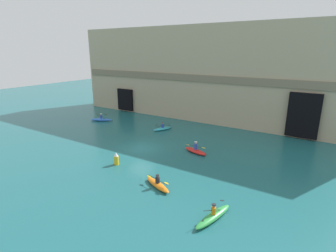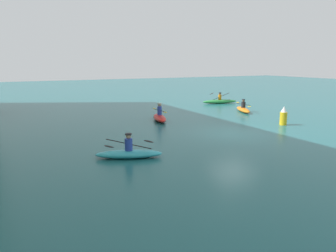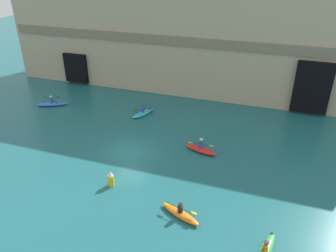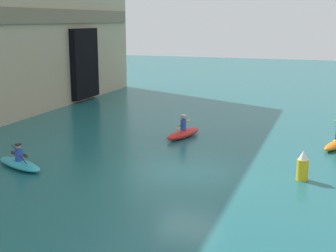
# 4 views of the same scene
# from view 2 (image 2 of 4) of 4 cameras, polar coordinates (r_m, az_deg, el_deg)

# --- Properties ---
(ground_plane) EXTENTS (120.00, 120.00, 0.00)m
(ground_plane) POSITION_cam_2_polar(r_m,az_deg,el_deg) (19.20, 11.34, -1.31)
(ground_plane) COLOR #1E6066
(kayak_orange) EXTENTS (2.99, 1.77, 1.05)m
(kayak_orange) POSITION_cam_2_polar(r_m,az_deg,el_deg) (27.65, 12.96, 2.89)
(kayak_orange) COLOR orange
(kayak_orange) RESTS_ON ground
(kayak_green) EXTENTS (1.41, 3.58, 1.10)m
(kayak_green) POSITION_cam_2_polar(r_m,az_deg,el_deg) (32.72, 9.00, 4.29)
(kayak_green) COLOR green
(kayak_green) RESTS_ON ground
(kayak_cyan) EXTENTS (1.86, 2.97, 1.07)m
(kayak_cyan) POSITION_cam_2_polar(r_m,az_deg,el_deg) (14.22, -6.84, -4.68)
(kayak_cyan) COLOR #33B2C6
(kayak_cyan) RESTS_ON ground
(kayak_red) EXTENTS (2.94, 1.54, 1.26)m
(kayak_red) POSITION_cam_2_polar(r_m,az_deg,el_deg) (22.83, -1.48, 1.54)
(kayak_red) COLOR red
(kayak_red) RESTS_ON ground
(marker_buoy) EXTENTS (0.46, 0.46, 1.23)m
(marker_buoy) POSITION_cam_2_polar(r_m,az_deg,el_deg) (22.60, 19.47, 1.61)
(marker_buoy) COLOR yellow
(marker_buoy) RESTS_ON ground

